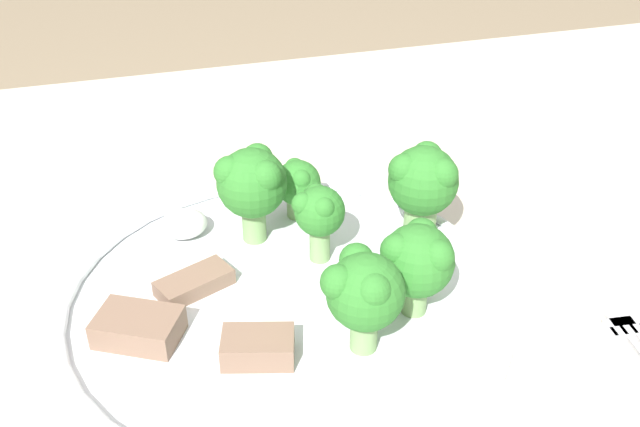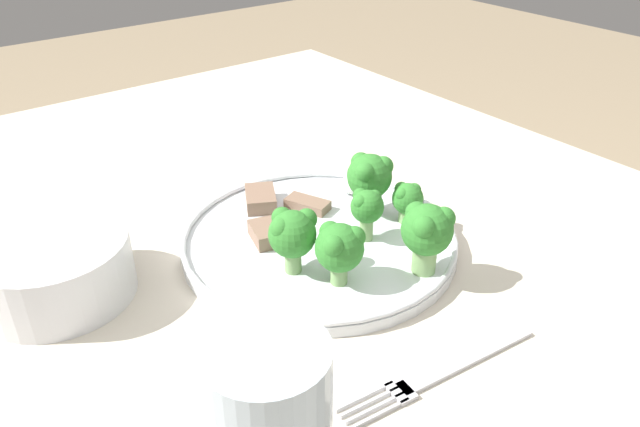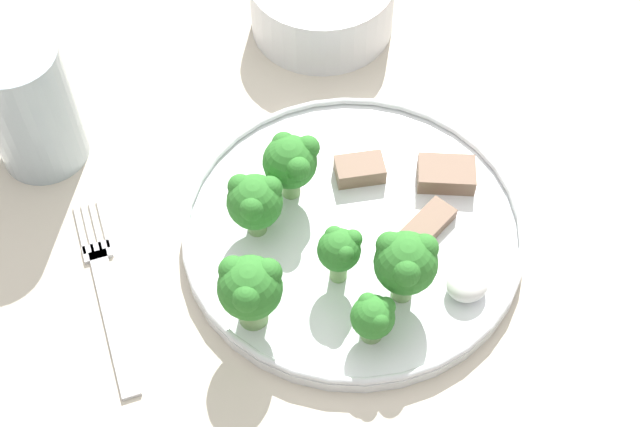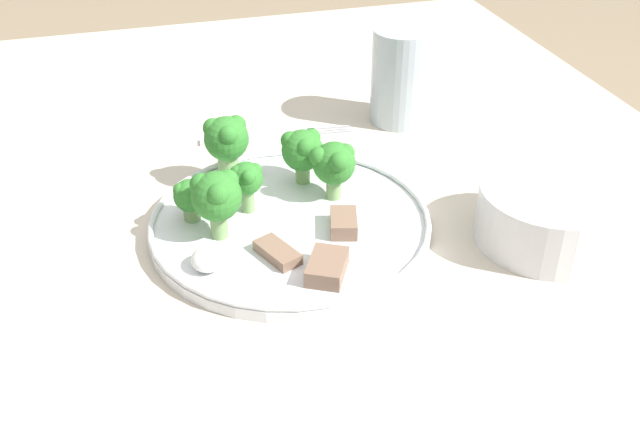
# 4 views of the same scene
# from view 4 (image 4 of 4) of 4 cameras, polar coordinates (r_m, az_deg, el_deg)

# --- Properties ---
(table) EXTENTS (1.28, 0.97, 0.74)m
(table) POSITION_cam_4_polar(r_m,az_deg,el_deg) (0.87, -0.09, -4.94)
(table) COLOR beige
(table) RESTS_ON ground_plane
(dinner_plate) EXTENTS (0.29, 0.29, 0.02)m
(dinner_plate) POSITION_cam_4_polar(r_m,az_deg,el_deg) (0.77, -2.28, -0.76)
(dinner_plate) COLOR white
(dinner_plate) RESTS_ON table
(fork) EXTENTS (0.04, 0.19, 0.00)m
(fork) POSITION_cam_4_polar(r_m,az_deg,el_deg) (0.95, -3.43, 5.89)
(fork) COLOR silver
(fork) RESTS_ON table
(cream_bowl) EXTENTS (0.14, 0.14, 0.06)m
(cream_bowl) POSITION_cam_4_polar(r_m,az_deg,el_deg) (0.78, 16.99, -0.17)
(cream_bowl) COLOR silver
(cream_bowl) RESTS_ON table
(drinking_glass) EXTENTS (0.08, 0.08, 0.12)m
(drinking_glass) POSITION_cam_4_polar(r_m,az_deg,el_deg) (0.98, 6.20, 10.00)
(drinking_glass) COLOR #B2C1CC
(drinking_glass) RESTS_ON table
(broccoli_floret_near_rim_left) EXTENTS (0.04, 0.03, 0.05)m
(broccoli_floret_near_rim_left) POSITION_cam_4_polar(r_m,az_deg,el_deg) (0.77, -9.87, 1.34)
(broccoli_floret_near_rim_left) COLOR #7FA866
(broccoli_floret_near_rim_left) RESTS_ON dinner_plate
(broccoli_floret_center_left) EXTENTS (0.05, 0.05, 0.06)m
(broccoli_floret_center_left) POSITION_cam_4_polar(r_m,az_deg,el_deg) (0.78, 1.13, 3.80)
(broccoli_floret_center_left) COLOR #7FA866
(broccoli_floret_center_left) RESTS_ON dinner_plate
(broccoli_floret_back_left) EXTENTS (0.04, 0.03, 0.06)m
(broccoli_floret_back_left) POSITION_cam_4_polar(r_m,az_deg,el_deg) (0.77, -5.61, 2.60)
(broccoli_floret_back_left) COLOR #7FA866
(broccoli_floret_back_left) RESTS_ON dinner_plate
(broccoli_floret_front_left) EXTENTS (0.05, 0.05, 0.07)m
(broccoli_floret_front_left) POSITION_cam_4_polar(r_m,az_deg,el_deg) (0.83, -7.14, 5.63)
(broccoli_floret_front_left) COLOR #7FA866
(broccoli_floret_front_left) RESTS_ON dinner_plate
(broccoli_floret_center_back) EXTENTS (0.05, 0.05, 0.07)m
(broccoli_floret_center_back) POSITION_cam_4_polar(r_m,az_deg,el_deg) (0.73, -7.89, 1.35)
(broccoli_floret_center_back) COLOR #7FA866
(broccoli_floret_center_back) RESTS_ON dinner_plate
(broccoli_floret_mid_cluster) EXTENTS (0.05, 0.05, 0.06)m
(broccoli_floret_mid_cluster) POSITION_cam_4_polar(r_m,az_deg,el_deg) (0.82, -1.35, 4.88)
(broccoli_floret_mid_cluster) COLOR #7FA866
(broccoli_floret_mid_cluster) RESTS_ON dinner_plate
(meat_slice_front_slice) EXTENTS (0.05, 0.04, 0.01)m
(meat_slice_front_slice) POSITION_cam_4_polar(r_m,az_deg,el_deg) (0.72, -3.26, -2.98)
(meat_slice_front_slice) COLOR #846651
(meat_slice_front_slice) RESTS_ON dinner_plate
(meat_slice_middle_slice) EXTENTS (0.06, 0.05, 0.02)m
(meat_slice_middle_slice) POSITION_cam_4_polar(r_m,az_deg,el_deg) (0.69, 0.54, -4.09)
(meat_slice_middle_slice) COLOR #846651
(meat_slice_middle_slice) RESTS_ON dinner_plate
(meat_slice_rear_slice) EXTENTS (0.05, 0.04, 0.02)m
(meat_slice_rear_slice) POSITION_cam_4_polar(r_m,az_deg,el_deg) (0.75, 1.81, -0.73)
(meat_slice_rear_slice) COLOR #846651
(meat_slice_rear_slice) RESTS_ON dinner_plate
(sauce_dollop) EXTENTS (0.03, 0.03, 0.02)m
(sauce_dollop) POSITION_cam_4_polar(r_m,az_deg,el_deg) (0.71, -8.57, -3.48)
(sauce_dollop) COLOR white
(sauce_dollop) RESTS_ON dinner_plate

